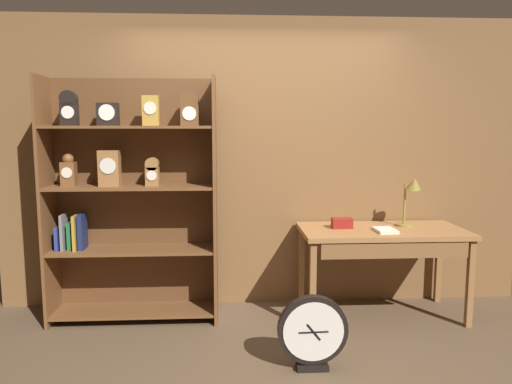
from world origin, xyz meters
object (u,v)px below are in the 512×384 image
(toolbox_small, at_px, (342,223))
(round_clock_large, at_px, (313,332))
(desk_lamp, at_px, (411,194))
(open_repair_manual, at_px, (385,230))
(workbench, at_px, (383,239))
(bookshelf, at_px, (130,197))

(toolbox_small, bearing_deg, round_clock_large, -113.34)
(toolbox_small, height_order, round_clock_large, toolbox_small)
(desk_lamp, height_order, open_repair_manual, desk_lamp)
(workbench, distance_m, open_repair_manual, 0.14)
(desk_lamp, distance_m, open_repair_manual, 0.44)
(desk_lamp, bearing_deg, workbench, -160.19)
(toolbox_small, xyz_separation_m, open_repair_manual, (0.32, -0.17, -0.03))
(workbench, relative_size, round_clock_large, 2.70)
(workbench, relative_size, toolbox_small, 8.08)
(workbench, xyz_separation_m, round_clock_large, (-0.75, -0.89, -0.42))
(workbench, distance_m, desk_lamp, 0.47)
(open_repair_manual, bearing_deg, bookshelf, 173.30)
(desk_lamp, relative_size, toolbox_small, 2.58)
(toolbox_small, relative_size, open_repair_manual, 0.78)
(toolbox_small, bearing_deg, desk_lamp, 2.50)
(toolbox_small, height_order, open_repair_manual, toolbox_small)
(toolbox_small, bearing_deg, open_repair_manual, -27.23)
(workbench, height_order, round_clock_large, workbench)
(open_repair_manual, bearing_deg, round_clock_large, -134.75)
(bookshelf, xyz_separation_m, toolbox_small, (1.79, -0.01, -0.24))
(desk_lamp, xyz_separation_m, toolbox_small, (-0.61, -0.03, -0.24))
(bookshelf, relative_size, round_clock_large, 3.95)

